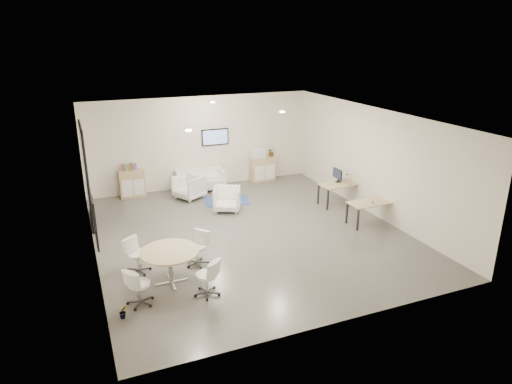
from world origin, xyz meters
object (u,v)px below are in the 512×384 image
(desk_front, at_px, (371,204))
(armchair_right, at_px, (227,198))
(sideboard_right, at_px, (263,169))
(desk_rear, at_px, (341,185))
(sideboard_left, at_px, (132,184))
(round_table, at_px, (170,254))
(armchair_left, at_px, (189,186))
(loveseat, at_px, (201,181))

(desk_front, bearing_deg, armchair_right, 141.86)
(sideboard_right, relative_size, desk_rear, 0.64)
(sideboard_left, distance_m, desk_front, 7.78)
(armchair_right, bearing_deg, desk_rear, 10.54)
(round_table, bearing_deg, sideboard_right, 51.77)
(round_table, bearing_deg, armchair_left, 71.32)
(armchair_left, height_order, round_table, armchair_left)
(armchair_left, distance_m, desk_rear, 4.96)
(loveseat, xyz_separation_m, armchair_left, (-0.59, -0.70, 0.10))
(armchair_left, relative_size, desk_rear, 0.61)
(armchair_right, height_order, desk_front, armchair_right)
(loveseat, distance_m, desk_front, 6.05)
(loveseat, relative_size, round_table, 1.32)
(round_table, bearing_deg, armchair_right, 55.12)
(sideboard_left, relative_size, desk_front, 0.71)
(sideboard_left, height_order, armchair_right, sideboard_left)
(sideboard_right, height_order, desk_front, sideboard_right)
(armchair_left, bearing_deg, desk_front, 15.58)
(sideboard_right, bearing_deg, desk_rear, -68.72)
(armchair_left, bearing_deg, sideboard_right, 75.70)
(sideboard_left, xyz_separation_m, armchair_left, (1.72, -0.88, -0.03))
(round_table, bearing_deg, loveseat, 68.27)
(sideboard_right, xyz_separation_m, round_table, (-4.80, -6.09, 0.25))
(sideboard_left, relative_size, armchair_left, 1.07)
(sideboard_right, bearing_deg, armchair_right, -132.79)
(desk_front, bearing_deg, loveseat, 125.73)
(sideboard_right, relative_size, round_table, 0.70)
(sideboard_left, height_order, desk_rear, sideboard_left)
(desk_front, relative_size, round_table, 1.02)
(armchair_left, height_order, armchair_right, armchair_left)
(armchair_left, distance_m, round_table, 5.52)
(loveseat, bearing_deg, sideboard_right, 6.89)
(armchair_right, relative_size, round_table, 0.63)
(loveseat, height_order, round_table, round_table)
(armchair_left, relative_size, round_table, 0.67)
(round_table, bearing_deg, sideboard_left, 89.55)
(loveseat, distance_m, round_table, 6.38)
(desk_rear, height_order, round_table, round_table)
(sideboard_left, relative_size, sideboard_right, 1.02)
(loveseat, bearing_deg, round_table, -108.92)
(desk_rear, bearing_deg, desk_front, -96.99)
(sideboard_left, height_order, round_table, sideboard_left)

